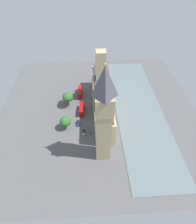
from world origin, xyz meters
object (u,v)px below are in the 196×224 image
Objects in this scene: car_blue_near_tower at (78,123)px; plane_tree_kerbside at (68,97)px; double_decker_bus_far_end at (82,109)px; pedestrian_trailing at (91,118)px; plane_tree_corner at (65,121)px; parliament_building at (101,97)px; clock_tower at (104,118)px; double_decker_bus_leading at (80,92)px; car_silver_by_river_gate at (84,132)px; plane_tree_under_trees at (68,97)px; plane_tree_slot_10 at (66,96)px; street_lamp_slot_11 at (67,99)px; pedestrian_midblock at (90,95)px; pedestrian_opposite_hall at (91,133)px.

plane_tree_kerbside is (6.51, -17.68, 5.92)m from car_blue_near_tower.
double_decker_bus_far_end is 6.68× the size of pedestrian_trailing.
parliament_building is at bearing -143.30° from plane_tree_corner.
plane_tree_corner is at bearing -43.38° from clock_tower.
double_decker_bus_leading is 36.00m from car_silver_by_river_gate.
plane_tree_under_trees reaches higher than car_blue_near_tower.
clock_tower is 42.81m from double_decker_bus_far_end.
double_decker_bus_far_end is (11.05, -32.91, -25.06)m from clock_tower.
double_decker_bus_far_end is at bearing 137.67° from plane_tree_slot_10.
clock_tower reaches higher than parliament_building.
plane_tree_corner is 19.82m from plane_tree_under_trees.
street_lamp_slot_11 is at bearing -63.34° from clock_tower.
pedestrian_midblock is 0.94× the size of pedestrian_opposite_hall.
clock_tower reaches higher than pedestrian_opposite_hall.
plane_tree_slot_10 is at bearing -15.41° from parliament_building.
car_blue_near_tower is 22.03m from plane_tree_slot_10.
clock_tower is 5.65× the size of plane_tree_kerbside.
clock_tower is 31.94× the size of pedestrian_opposite_hall.
double_decker_bus_leading is 1.25× the size of plane_tree_slot_10.
double_decker_bus_leading is (12.62, -51.06, -25.06)m from clock_tower.
car_silver_by_river_gate is 27.45m from plane_tree_kerbside.
parliament_building is 6.20× the size of plane_tree_kerbside.
car_blue_near_tower is 0.54× the size of plane_tree_slot_10.
pedestrian_midblock is at bearing 52.15° from pedestrian_trailing.
parliament_building is 5.51× the size of double_decker_bus_far_end.
street_lamp_slot_11 is at bearing -62.24° from car_silver_by_river_gate.
plane_tree_under_trees is at bearing -62.09° from car_silver_by_river_gate.
pedestrian_opposite_hall is (-3.93, 1.24, -0.13)m from car_silver_by_river_gate.
pedestrian_trailing is at bearing 107.30° from double_decker_bus_leading.
street_lamp_slot_11 is (14.72, -27.11, 3.54)m from pedestrian_opposite_hall.
double_decker_bus_leading is at bearing -123.43° from plane_tree_kerbside.
car_silver_by_river_gate is at bearing -150.20° from pedestrian_trailing.
plane_tree_slot_10 is (11.43, -27.00, 5.43)m from car_silver_by_river_gate.
pedestrian_trailing is 0.19× the size of plane_tree_slot_10.
street_lamp_slot_11 is at bearing -13.13° from parliament_building.
plane_tree_corner is at bearing 25.46° from car_blue_near_tower.
pedestrian_trailing is (0.20, 23.45, 0.01)m from pedestrian_midblock.
plane_tree_under_trees is (-0.53, -19.72, 1.94)m from plane_tree_corner.
parliament_building reaches higher than plane_tree_kerbside.
pedestrian_midblock is at bearing -151.61° from street_lamp_slot_11.
street_lamp_slot_11 is (15.55, 8.41, 3.59)m from pedestrian_midblock.
pedestrian_trailing is (-8.09, -3.66, -0.17)m from car_blue_near_tower.
plane_tree_slot_10 reaches higher than double_decker_bus_leading.
car_blue_near_tower is 9.19m from plane_tree_corner.
car_blue_near_tower is at bearing 41.30° from parliament_building.
pedestrian_midblock is 35.53m from pedestrian_opposite_hall.
car_silver_by_river_gate is 12.33m from plane_tree_corner.
car_silver_by_river_gate reaches higher than pedestrian_opposite_hall.
car_blue_near_tower is 19.75m from plane_tree_kerbside.
parliament_building is 12.85× the size of car_blue_near_tower.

